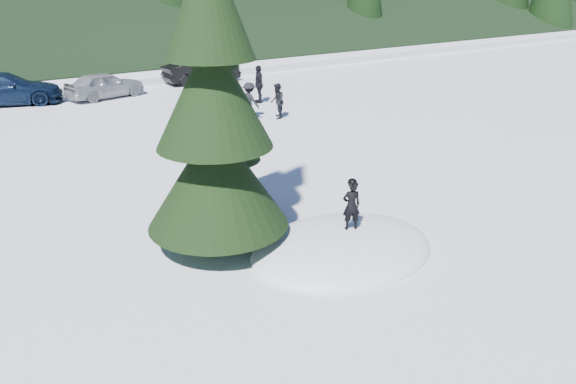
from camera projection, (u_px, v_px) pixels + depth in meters
ground at (342, 250)px, 12.88m from camera, size 200.00×200.00×0.00m
snow_mound at (342, 250)px, 12.88m from camera, size 4.48×3.52×0.96m
spruce_tall at (213, 106)px, 11.89m from camera, size 3.20×3.20×8.60m
spruce_short at (225, 139)px, 13.93m from camera, size 2.20×2.20×5.37m
child_skier at (351, 206)px, 12.64m from camera, size 0.49×0.41×1.15m
adult_0 at (277, 101)px, 24.46m from camera, size 0.91×0.95×1.54m
adult_1 at (259, 84)px, 27.46m from camera, size 0.79×1.16×1.83m
adult_2 at (249, 101)px, 24.41m from camera, size 0.85×1.15×1.59m
car_3 at (4, 89)px, 27.10m from camera, size 5.71×3.70×1.54m
car_4 at (105, 85)px, 28.58m from camera, size 4.18×2.33×1.35m
car_5 at (201, 70)px, 32.71m from camera, size 4.46×1.60×1.46m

